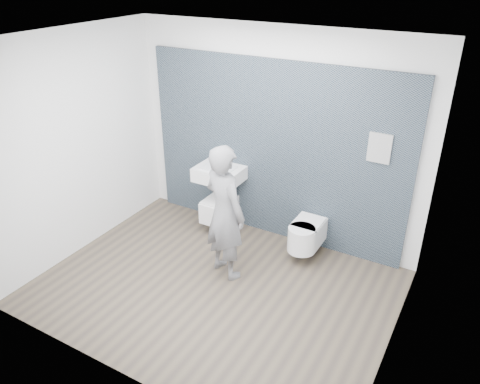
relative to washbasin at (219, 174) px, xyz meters
The scene contains 8 objects.
ground 1.62m from the washbasin, 60.91° to the right, with size 4.00×4.00×0.00m, color brown.
room_shell 1.64m from the washbasin, 60.91° to the right, with size 4.00×4.00×4.00m.
tile_wall 1.11m from the washbasin, 21.69° to the left, with size 3.60×0.06×2.40m, color black.
washbasin is the anchor object (origin of this frame).
toilet_square 0.52m from the washbasin, 90.00° to the right, with size 0.35×0.51×0.68m.
toilet_rounded 1.43m from the washbasin, ahead, with size 0.36×0.61×0.33m.
info_placard 2.21m from the washbasin, ahead, with size 0.26×0.03×0.35m, color silver.
visitor 1.07m from the washbasin, 54.63° to the right, with size 0.61×0.40×1.67m, color gray.
Camera 1 is at (2.44, -3.68, 3.50)m, focal length 35.00 mm.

